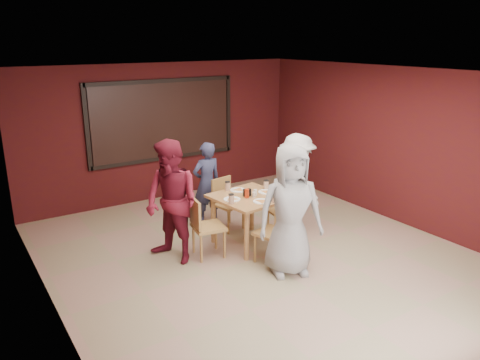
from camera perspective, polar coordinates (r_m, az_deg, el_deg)
floor at (r=7.38m, az=2.51°, el=-9.37°), size 7.00×7.00×0.00m
window_blinds at (r=9.76m, az=-9.29°, el=7.20°), size 3.00×0.02×1.50m
dining_table at (r=7.55m, az=1.16°, el=-2.72°), size 1.17×1.17×0.99m
chair_front at (r=6.99m, az=4.53°, el=-6.13°), size 0.57×0.57×0.95m
chair_back at (r=8.29m, az=-1.72°, el=-2.48°), size 0.51×0.51×0.90m
chair_left at (r=7.20m, az=-4.48°, el=-5.33°), size 0.54×0.54×0.96m
chair_right at (r=8.11m, az=5.45°, el=-3.38°), size 0.45×0.45×0.81m
diner_front at (r=6.61m, az=6.15°, el=-3.72°), size 1.08×0.90×1.90m
diner_back at (r=8.46m, az=-4.07°, el=-0.37°), size 0.55×0.36×1.51m
diner_left at (r=7.00m, az=-8.31°, el=-2.70°), size 0.97×1.10×1.87m
diner_right at (r=8.26m, az=6.93°, el=-0.19°), size 0.69×1.13×1.70m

